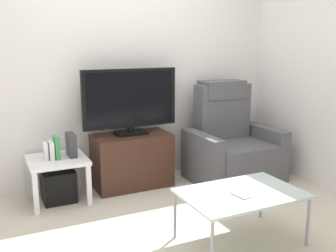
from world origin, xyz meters
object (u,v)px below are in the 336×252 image
object	(u,v)px
tv_stand	(132,160)
book_middle	(51,150)
game_console	(71,145)
coffee_table	(241,195)
television	(130,100)
recliner_armchair	(231,146)
subwoofer_box	(58,185)
book_rightmost	(57,147)
cell_phone	(240,195)
book_leftmost	(46,151)
side_table	(57,165)

from	to	relation	value
tv_stand	book_middle	xyz separation A→B (m)	(-0.83, -0.08, 0.23)
game_console	coffee_table	bearing A→B (deg)	-56.20
television	recliner_armchair	xyz separation A→B (m)	(1.10, -0.25, -0.55)
subwoofer_box	book_rightmost	xyz separation A→B (m)	(0.00, -0.02, 0.38)
coffee_table	cell_phone	world-z (taller)	cell_phone
tv_stand	recliner_armchair	world-z (taller)	recliner_armchair
recliner_armchair	book_rightmost	world-z (taller)	recliner_armchair
book_leftmost	book_rightmost	bearing A→B (deg)	0.00
side_table	book_leftmost	distance (m)	0.18
book_middle	subwoofer_box	bearing A→B (deg)	21.91
book_leftmost	game_console	xyz separation A→B (m)	(0.24, 0.03, 0.03)
recliner_armchair	book_leftmost	size ratio (longest dim) A/B	6.58
recliner_armchair	coffee_table	size ratio (longest dim) A/B	1.20
side_table	coffee_table	xyz separation A→B (m)	(1.10, -1.42, 0.02)
side_table	subwoofer_box	bearing A→B (deg)	0.00
game_console	book_middle	bearing A→B (deg)	-171.24
book_rightmost	recliner_armchair	bearing A→B (deg)	-4.66
side_table	coffee_table	size ratio (longest dim) A/B	0.60
book_leftmost	coffee_table	distance (m)	1.85
tv_stand	coffee_table	bearing A→B (deg)	-77.85
recliner_armchair	side_table	size ratio (longest dim) A/B	2.00
recliner_armchair	tv_stand	bearing A→B (deg)	177.29
subwoofer_box	book_rightmost	size ratio (longest dim) A/B	1.40
book_leftmost	cell_phone	world-z (taller)	book_leftmost
television	side_table	xyz separation A→B (m)	(-0.78, -0.08, -0.56)
coffee_table	game_console	bearing A→B (deg)	123.80
television	side_table	bearing A→B (deg)	-174.18
game_console	cell_phone	size ratio (longest dim) A/B	1.48
book_rightmost	tv_stand	bearing A→B (deg)	5.94
recliner_armchair	game_console	world-z (taller)	recliner_armchair
coffee_table	cell_phone	bearing A→B (deg)	-130.63
television	book_middle	world-z (taller)	television
tv_stand	coffee_table	world-z (taller)	tv_stand
game_console	book_rightmost	bearing A→B (deg)	-168.02
side_table	cell_phone	distance (m)	1.81
cell_phone	subwoofer_box	bearing A→B (deg)	117.38
book_middle	book_rightmost	world-z (taller)	book_rightmost
subwoofer_box	coffee_table	size ratio (longest dim) A/B	0.34
tv_stand	recliner_armchair	xyz separation A→B (m)	(1.10, -0.23, 0.09)
television	book_middle	xyz separation A→B (m)	(-0.83, -0.10, -0.41)
tv_stand	game_console	xyz separation A→B (m)	(-0.64, -0.05, 0.26)
book_leftmost	side_table	bearing A→B (deg)	11.31
book_leftmost	recliner_armchair	bearing A→B (deg)	-4.41
book_middle	game_console	bearing A→B (deg)	8.76
television	book_rightmost	distance (m)	0.88
television	coffee_table	size ratio (longest dim) A/B	1.12
subwoofer_box	book_leftmost	distance (m)	0.37
tv_stand	coffee_table	size ratio (longest dim) A/B	0.89
recliner_armchair	coffee_table	world-z (taller)	recliner_armchair
side_table	book_middle	xyz separation A→B (m)	(-0.05, -0.02, 0.15)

